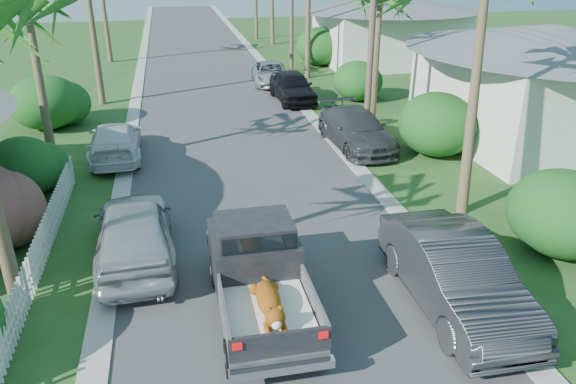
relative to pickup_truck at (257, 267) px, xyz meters
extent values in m
plane|color=#25491B|center=(0.77, -2.21, -1.01)|extent=(120.00, 120.00, 0.00)
cube|color=#38383A|center=(0.77, 22.79, -1.00)|extent=(8.00, 100.00, 0.02)
cube|color=#A5A39E|center=(-3.53, 22.79, -0.98)|extent=(0.60, 100.00, 0.06)
cube|color=#A5A39E|center=(5.07, 22.79, -0.98)|extent=(0.60, 100.00, 0.06)
cylinder|color=black|center=(-0.85, -2.21, -0.63)|extent=(0.28, 0.76, 0.76)
cylinder|color=black|center=(0.85, -2.21, -0.63)|extent=(0.28, 0.76, 0.76)
cylinder|color=black|center=(-0.85, 1.04, -0.63)|extent=(0.28, 0.76, 0.76)
cylinder|color=black|center=(0.85, 1.04, -0.63)|extent=(0.28, 0.76, 0.76)
cube|color=slate|center=(0.00, -1.56, -0.39)|extent=(1.90, 2.40, 0.24)
cube|color=slate|center=(-0.92, -1.56, -0.01)|extent=(0.06, 2.40, 0.55)
cube|color=slate|center=(0.92, -1.56, -0.01)|extent=(0.06, 2.40, 0.55)
cube|color=black|center=(0.00, -2.73, -0.03)|extent=(1.92, 0.08, 0.52)
cube|color=silver|center=(0.00, -2.89, -0.46)|extent=(1.98, 0.18, 0.18)
cube|color=red|center=(-0.80, -2.78, 0.09)|extent=(0.18, 0.05, 0.14)
cube|color=red|center=(0.80, -2.78, 0.09)|extent=(0.18, 0.05, 0.14)
cube|color=black|center=(0.00, 0.29, 0.04)|extent=(1.94, 1.65, 1.10)
cube|color=black|center=(0.00, 0.29, 0.77)|extent=(1.70, 1.35, 0.55)
cube|color=black|center=(0.00, -0.38, 0.74)|extent=(1.60, 0.05, 0.45)
cube|color=black|center=(0.00, 1.54, -0.11)|extent=(1.94, 1.20, 0.80)
cube|color=white|center=(0.00, -1.56, -0.19)|extent=(1.70, 2.10, 0.16)
ellipsoid|color=orange|center=(0.00, -1.46, 0.11)|extent=(0.48, 1.25, 0.43)
sphere|color=orange|center=(0.00, -2.21, 0.19)|extent=(0.40, 0.40, 0.40)
ellipsoid|color=white|center=(0.00, -1.46, 0.01)|extent=(0.32, 0.86, 0.18)
imported|color=#272A2C|center=(4.37, -1.02, -0.15)|extent=(1.88, 5.24, 1.72)
imported|color=#34373A|center=(5.77, 10.33, -0.26)|extent=(2.40, 5.27, 1.50)
imported|color=black|center=(4.79, 18.23, -0.22)|extent=(2.03, 4.71, 1.59)
imported|color=#B1B2B8|center=(4.37, 22.59, -0.37)|extent=(2.39, 4.70, 1.27)
imported|color=#B5B6BC|center=(-2.83, 2.64, -0.16)|extent=(2.25, 5.08, 1.70)
imported|color=silver|center=(-3.90, 10.92, -0.32)|extent=(2.10, 4.85, 1.39)
cone|color=brown|center=(-6.03, 9.79, 2.09)|extent=(0.36, 0.61, 6.21)
cone|color=brown|center=(-5.23, 19.79, 2.99)|extent=(0.36, 0.36, 8.00)
cone|color=brown|center=(-5.73, 31.79, 2.24)|extent=(0.36, 0.75, 6.51)
cone|color=brown|center=(7.07, 3.79, 2.74)|extent=(0.36, 0.73, 7.51)
cone|color=brown|center=(7.37, 12.79, 1.99)|extent=(0.36, 0.54, 6.01)
cone|color=brown|center=(6.97, 23.79, 3.09)|extent=(0.36, 0.36, 8.20)
cone|color=brown|center=(7.27, 37.79, 2.39)|extent=(0.36, 0.63, 6.81)
ellipsoid|color=#13431A|center=(-6.63, 7.79, -0.01)|extent=(2.40, 2.64, 2.00)
ellipsoid|color=#13431A|center=(-7.23, 15.79, 0.19)|extent=(3.20, 3.52, 2.40)
ellipsoid|color=#13431A|center=(8.37, 0.79, 0.14)|extent=(2.80, 3.08, 2.30)
ellipsoid|color=#13431A|center=(8.57, 8.79, 0.24)|extent=(3.00, 3.30, 2.50)
ellipsoid|color=#13431A|center=(8.27, 17.79, 0.04)|extent=(2.60, 2.86, 2.10)
ellipsoid|color=#13431A|center=(8.77, 27.79, 0.29)|extent=(3.20, 3.52, 2.60)
cube|color=white|center=(-5.23, 3.29, -0.51)|extent=(0.10, 11.00, 1.00)
cube|color=silver|center=(13.77, 9.79, 0.89)|extent=(8.00, 9.00, 3.80)
cone|color=#595B60|center=(13.77, 9.79, 3.29)|extent=(6.48, 6.48, 1.00)
cube|color=silver|center=(13.77, 27.79, 0.79)|extent=(9.00, 8.00, 3.60)
cone|color=#595B60|center=(13.77, 27.79, 3.09)|extent=(6.48, 6.48, 1.00)
cylinder|color=brown|center=(6.37, 10.79, 3.49)|extent=(0.26, 0.26, 9.00)
cylinder|color=brown|center=(6.37, 25.79, 3.49)|extent=(0.26, 0.26, 9.00)
camera|label=1|loc=(-1.57, -10.89, 6.65)|focal=35.00mm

